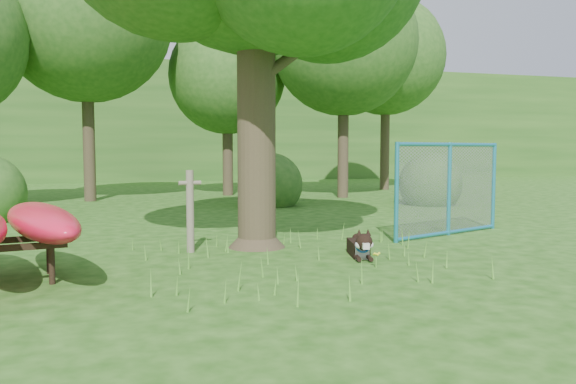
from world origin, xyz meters
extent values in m
plane|color=#1B4A0E|center=(0.00, 0.00, 0.00)|extent=(80.00, 80.00, 0.00)
cylinder|color=#352B1D|center=(0.06, 2.54, 2.43)|extent=(0.67, 0.67, 4.86)
cone|color=#352B1D|center=(0.06, 2.54, 0.24)|extent=(1.00, 1.00, 0.49)
cylinder|color=#352B1D|center=(0.64, 2.49, 3.11)|extent=(1.37, 0.53, 1.04)
cylinder|color=#352B1D|center=(-0.41, 2.77, 3.50)|extent=(1.03, 0.78, 0.99)
cylinder|color=#685F4E|center=(-1.04, 2.37, 0.64)|extent=(0.13, 0.13, 1.28)
cylinder|color=#685F4E|center=(-1.04, 2.37, 1.08)|extent=(0.35, 0.10, 0.07)
cylinder|color=black|center=(-2.86, 0.74, 0.23)|extent=(0.08, 0.08, 0.45)
cylinder|color=black|center=(-2.96, 1.37, 0.23)|extent=(0.08, 0.08, 0.45)
ellipsoid|color=red|center=(-3.00, 1.04, 0.72)|extent=(1.48, 2.76, 0.43)
cube|color=black|center=(1.36, 1.38, 0.11)|extent=(0.38, 0.69, 0.23)
cube|color=silver|center=(1.29, 1.11, 0.10)|extent=(0.23, 0.17, 0.21)
sphere|color=black|center=(1.26, 0.95, 0.28)|extent=(0.24, 0.24, 0.24)
cube|color=silver|center=(1.23, 0.84, 0.24)|extent=(0.12, 0.15, 0.08)
sphere|color=silver|center=(1.18, 0.94, 0.24)|extent=(0.11, 0.11, 0.11)
sphere|color=silver|center=(1.33, 0.91, 0.24)|extent=(0.11, 0.11, 0.11)
cone|color=black|center=(1.20, 1.00, 0.41)|extent=(0.12, 0.13, 0.12)
cone|color=black|center=(1.33, 0.97, 0.41)|extent=(0.09, 0.10, 0.12)
cylinder|color=black|center=(1.18, 0.99, 0.05)|extent=(0.13, 0.29, 0.07)
cylinder|color=black|center=(1.35, 0.95, 0.05)|extent=(0.13, 0.29, 0.07)
sphere|color=black|center=(1.48, 1.72, 0.21)|extent=(0.15, 0.15, 0.15)
torus|color=#1656AC|center=(1.27, 1.02, 0.23)|extent=(0.24, 0.12, 0.24)
cylinder|color=teal|center=(2.45, 2.27, 0.86)|extent=(0.10, 0.10, 1.73)
cylinder|color=teal|center=(3.79, 2.78, 0.86)|extent=(0.10, 0.10, 1.73)
cylinder|color=teal|center=(5.14, 3.29, 0.86)|extent=(0.10, 0.10, 1.73)
cylinder|color=teal|center=(3.79, 2.78, 1.69)|extent=(2.71, 1.08, 0.07)
cylinder|color=teal|center=(3.79, 2.78, 0.05)|extent=(2.71, 1.08, 0.07)
plane|color=gray|center=(3.79, 2.78, 0.86)|extent=(2.69, 1.02, 2.88)
cylinder|color=#579B32|center=(1.23, 0.49, 0.09)|extent=(0.02, 0.02, 0.19)
sphere|color=yellow|center=(1.23, 0.49, 0.19)|extent=(0.03, 0.03, 0.03)
sphere|color=yellow|center=(1.27, 0.49, 0.20)|extent=(0.03, 0.03, 0.03)
sphere|color=yellow|center=(1.22, 0.53, 0.18)|extent=(0.03, 0.03, 0.03)
sphere|color=yellow|center=(1.24, 0.45, 0.19)|extent=(0.03, 0.03, 0.03)
sphere|color=yellow|center=(1.21, 0.48, 0.20)|extent=(0.03, 0.03, 0.03)
cylinder|color=#352B1D|center=(-3.00, 12.00, 2.62)|extent=(0.36, 0.36, 5.25)
sphere|color=#27531B|center=(-3.00, 12.00, 5.62)|extent=(5.20, 5.20, 5.20)
cylinder|color=#352B1D|center=(1.50, 13.00, 1.92)|extent=(0.36, 0.36, 3.85)
sphere|color=#27531B|center=(1.50, 13.00, 4.12)|extent=(4.00, 4.00, 4.00)
cylinder|color=#352B1D|center=(5.00, 11.00, 2.38)|extent=(0.36, 0.36, 4.76)
sphere|color=#27531B|center=(5.00, 11.00, 5.10)|extent=(4.80, 4.80, 4.80)
cylinder|color=#352B1D|center=(8.00, 14.00, 2.45)|extent=(0.36, 0.36, 4.90)
sphere|color=#27531B|center=(8.00, 14.00, 5.25)|extent=(4.60, 4.60, 4.60)
sphere|color=#27531B|center=(6.50, 8.00, 0.00)|extent=(1.80, 1.80, 1.80)
sphere|color=#27531B|center=(2.00, 9.00, 0.00)|extent=(1.80, 1.80, 1.80)
cube|color=#27531B|center=(0.00, 28.00, 3.00)|extent=(80.00, 12.00, 6.00)
camera|label=1|loc=(-2.03, -6.34, 1.60)|focal=35.00mm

